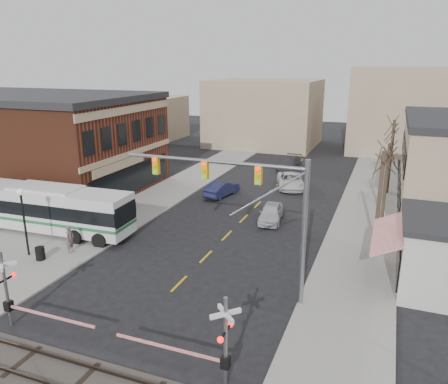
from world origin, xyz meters
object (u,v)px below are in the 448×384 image
at_px(car_b, 222,189).
at_px(street_lamp, 23,209).
at_px(rr_crossing_east, 216,341).
at_px(traffic_signal_mast, 252,197).
at_px(pedestrian_near, 70,239).
at_px(pedestrian_far, 90,214).
at_px(car_c, 291,181).
at_px(rr_crossing_west, 13,291).
at_px(transit_bus, 48,208).
at_px(trash_bin, 40,253).
at_px(car_a, 271,213).
at_px(car_d, 289,164).

bearing_deg(car_b, street_lamp, 80.35).
bearing_deg(rr_crossing_east, traffic_signal_mast, 96.64).
height_order(pedestrian_near, pedestrian_far, pedestrian_far).
height_order(street_lamp, car_b, street_lamp).
bearing_deg(pedestrian_near, car_c, -32.91).
distance_m(rr_crossing_west, street_lamp, 8.82).
relative_size(traffic_signal_mast, street_lamp, 2.23).
relative_size(street_lamp, pedestrian_near, 2.42).
distance_m(transit_bus, rr_crossing_west, 13.04).
bearing_deg(pedestrian_far, car_c, 15.28).
bearing_deg(rr_crossing_east, transit_bus, 149.30).
height_order(traffic_signal_mast, rr_crossing_east, traffic_signal_mast).
relative_size(transit_bus, street_lamp, 2.92).
height_order(trash_bin, car_c, car_c).
xyz_separation_m(car_b, pedestrian_near, (-4.67, -16.29, 0.36)).
distance_m(pedestrian_near, pedestrian_far, 5.15).
height_order(car_c, pedestrian_far, pedestrian_far).
distance_m(car_b, pedestrian_near, 16.95).
height_order(rr_crossing_east, car_a, rr_crossing_east).
xyz_separation_m(car_b, pedestrian_far, (-6.67, -11.55, 0.36)).
xyz_separation_m(transit_bus, car_a, (15.24, 8.39, -1.22)).
height_order(rr_crossing_west, car_a, rr_crossing_west).
distance_m(transit_bus, car_d, 29.44).
distance_m(car_a, car_c, 10.43).
bearing_deg(transit_bus, traffic_signal_mast, -11.60).
bearing_deg(car_c, traffic_signal_mast, -100.50).
bearing_deg(car_d, car_b, -104.25).
height_order(rr_crossing_west, street_lamp, street_lamp).
height_order(car_a, car_b, car_a).
xyz_separation_m(rr_crossing_west, car_c, (6.99, 29.44, -1.21)).
xyz_separation_m(rr_crossing_west, rr_crossing_east, (10.59, -0.11, 0.00)).
bearing_deg(pedestrian_near, car_d, -23.27).
bearing_deg(transit_bus, car_d, 64.63).
bearing_deg(traffic_signal_mast, car_a, 99.68).
distance_m(street_lamp, car_b, 19.21).
bearing_deg(car_d, rr_crossing_east, -79.81).
bearing_deg(car_d, traffic_signal_mast, -79.39).
relative_size(rr_crossing_east, street_lamp, 1.20).
height_order(rr_crossing_west, trash_bin, rr_crossing_west).
bearing_deg(rr_crossing_east, car_b, 110.80).
bearing_deg(pedestrian_far, rr_crossing_west, -105.61).
distance_m(traffic_signal_mast, car_b, 19.74).
xyz_separation_m(rr_crossing_east, street_lamp, (-16.30, 6.68, 1.44)).
relative_size(trash_bin, car_a, 0.20).
bearing_deg(car_b, rr_crossing_west, 98.93).
bearing_deg(trash_bin, traffic_signal_mast, 3.29).
relative_size(traffic_signal_mast, car_d, 1.92).
relative_size(trash_bin, car_b, 0.20).
distance_m(street_lamp, car_d, 32.61).
xyz_separation_m(rr_crossing_west, car_b, (1.34, 24.24, -1.25)).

